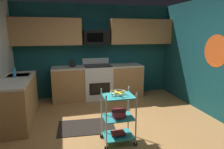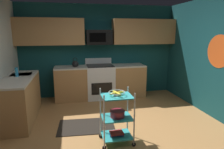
% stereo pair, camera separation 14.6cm
% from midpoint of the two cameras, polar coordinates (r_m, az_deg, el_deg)
% --- Properties ---
extents(floor, '(4.40, 4.80, 0.04)m').
position_cam_midpoint_polar(floor, '(3.90, 0.75, -16.49)').
color(floor, '#A87542').
rests_on(floor, ground).
extents(wall_back, '(4.52, 0.06, 2.60)m').
position_cam_midpoint_polar(wall_back, '(5.83, -5.35, 6.68)').
color(wall_back, '#14474C').
rests_on(wall_back, ground).
extents(wall_flower_decal, '(0.00, 0.69, 0.69)m').
position_cam_midpoint_polar(wall_flower_decal, '(4.73, 26.79, 6.01)').
color(wall_flower_decal, '#E5591E').
extents(counter_run, '(3.45, 2.24, 0.92)m').
position_cam_midpoint_polar(counter_run, '(5.15, -12.29, -3.74)').
color(counter_run, '#B27F4C').
rests_on(counter_run, ground).
extents(oven_range, '(0.76, 0.65, 1.10)m').
position_cam_midpoint_polar(oven_range, '(5.65, -4.88, -1.95)').
color(oven_range, white).
rests_on(oven_range, ground).
extents(upper_cabinets, '(4.40, 0.33, 0.70)m').
position_cam_midpoint_polar(upper_cabinets, '(5.61, -5.11, 12.10)').
color(upper_cabinets, '#B27F4C').
extents(microwave, '(0.70, 0.39, 0.40)m').
position_cam_midpoint_polar(microwave, '(5.59, -5.29, 10.56)').
color(microwave, black).
extents(rolling_cart, '(0.56, 0.41, 0.91)m').
position_cam_midpoint_polar(rolling_cart, '(3.40, 0.51, -12.11)').
color(rolling_cart, silver).
rests_on(rolling_cart, ground).
extents(fruit_bowl, '(0.27, 0.27, 0.07)m').
position_cam_midpoint_polar(fruit_bowl, '(3.25, 0.52, -5.28)').
color(fruit_bowl, silver).
rests_on(fruit_bowl, rolling_cart).
extents(mixing_bowl_large, '(0.25, 0.25, 0.11)m').
position_cam_midpoint_polar(mixing_bowl_large, '(3.37, 0.72, -11.05)').
color(mixing_bowl_large, maroon).
rests_on(mixing_bowl_large, rolling_cart).
extents(book_stack, '(0.24, 0.19, 0.05)m').
position_cam_midpoint_polar(book_stack, '(3.53, 0.50, -16.49)').
color(book_stack, '#1E4C8C').
rests_on(book_stack, rolling_cart).
extents(kettle, '(0.21, 0.18, 0.26)m').
position_cam_midpoint_polar(kettle, '(5.48, -11.94, 2.93)').
color(kettle, black).
rests_on(kettle, counter_run).
extents(dish_soap_bottle, '(0.06, 0.06, 0.20)m').
position_cam_midpoint_polar(dish_soap_bottle, '(4.60, -27.00, 0.44)').
color(dish_soap_bottle, '#2D8CBF').
rests_on(dish_soap_bottle, counter_run).
extents(floor_rug, '(1.14, 0.77, 0.01)m').
position_cam_midpoint_polar(floor_rug, '(4.12, -8.38, -14.56)').
color(floor_rug, black).
rests_on(floor_rug, ground).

